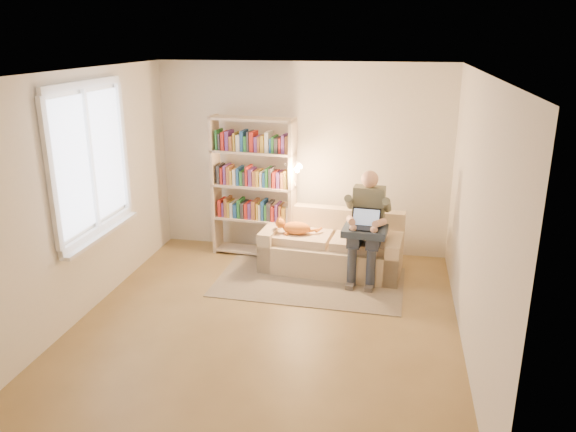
% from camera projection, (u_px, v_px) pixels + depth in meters
% --- Properties ---
extents(floor, '(4.50, 4.50, 0.00)m').
position_uv_depth(floor, '(267.00, 323.00, 5.98)').
color(floor, olive).
rests_on(floor, ground).
extents(ceiling, '(4.00, 4.50, 0.02)m').
position_uv_depth(ceiling, '(264.00, 72.00, 5.17)').
color(ceiling, white).
rests_on(ceiling, wall_back).
extents(wall_left, '(0.02, 4.50, 2.60)m').
position_uv_depth(wall_left, '(81.00, 196.00, 5.93)').
color(wall_left, silver).
rests_on(wall_left, floor).
extents(wall_right, '(0.02, 4.50, 2.60)m').
position_uv_depth(wall_right, '(475.00, 218.00, 5.22)').
color(wall_right, silver).
rests_on(wall_right, floor).
extents(wall_back, '(4.00, 0.02, 2.60)m').
position_uv_depth(wall_back, '(303.00, 159.00, 7.68)').
color(wall_back, silver).
rests_on(wall_back, floor).
extents(wall_front, '(4.00, 0.02, 2.60)m').
position_uv_depth(wall_front, '(183.00, 311.00, 3.47)').
color(wall_front, silver).
rests_on(wall_front, floor).
extents(window, '(0.12, 1.52, 1.69)m').
position_uv_depth(window, '(95.00, 185.00, 6.09)').
color(window, white).
rests_on(window, wall_left).
extents(sofa, '(1.84, 0.94, 0.75)m').
position_uv_depth(sofa, '(332.00, 249.00, 7.29)').
color(sofa, beige).
rests_on(sofa, floor).
extents(person, '(0.43, 0.64, 1.35)m').
position_uv_depth(person, '(367.00, 220.00, 6.89)').
color(person, '#676B57').
rests_on(person, sofa).
extents(cat, '(0.56, 0.22, 0.20)m').
position_uv_depth(cat, '(298.00, 227.00, 7.20)').
color(cat, orange).
rests_on(cat, sofa).
extents(blanket, '(0.56, 0.47, 0.09)m').
position_uv_depth(blanket, '(363.00, 231.00, 6.80)').
color(blanket, '#253141').
rests_on(blanket, person).
extents(laptop, '(0.37, 0.33, 0.28)m').
position_uv_depth(laptop, '(364.00, 223.00, 6.78)').
color(laptop, black).
rests_on(laptop, blanket).
extents(bookshelf, '(1.27, 0.46, 1.92)m').
position_uv_depth(bookshelf, '(254.00, 181.00, 7.53)').
color(bookshelf, beige).
rests_on(bookshelf, floor).
extents(rug, '(2.33, 1.43, 0.01)m').
position_uv_depth(rug, '(310.00, 282.00, 6.95)').
color(rug, gray).
rests_on(rug, floor).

